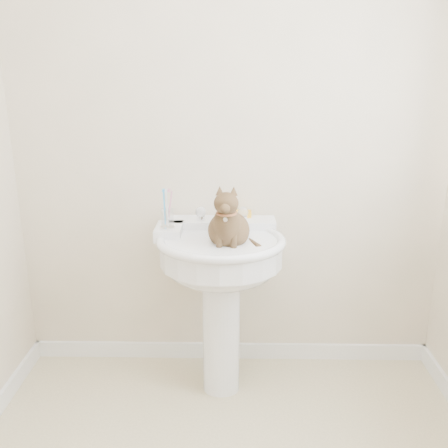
{
  "coord_description": "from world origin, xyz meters",
  "views": [
    {
      "loc": [
        0.02,
        -1.39,
        1.58
      ],
      "look_at": [
        -0.03,
        0.79,
        0.89
      ],
      "focal_mm": 40.0,
      "sensor_mm": 36.0,
      "label": 1
    }
  ],
  "objects": [
    {
      "name": "cat",
      "position": [
        -0.0,
        0.77,
        0.89
      ],
      "size": [
        0.21,
        0.27,
        0.39
      ],
      "rotation": [
        0.0,
        0.0,
        -0.1
      ],
      "color": "brown",
      "rests_on": "pedestal_sink"
    },
    {
      "name": "soap_bar",
      "position": [
        0.06,
        1.05,
        0.86
      ],
      "size": [
        0.09,
        0.06,
        0.03
      ],
      "primitive_type": "cube",
      "rotation": [
        0.0,
        0.0,
        0.03
      ],
      "color": "gold",
      "rests_on": "pedestal_sink"
    },
    {
      "name": "faucet",
      "position": [
        -0.04,
        0.96,
        0.89
      ],
      "size": [
        0.28,
        0.12,
        0.14
      ],
      "color": "silver",
      "rests_on": "pedestal_sink"
    },
    {
      "name": "wall_back",
      "position": [
        0.0,
        1.1,
        1.25
      ],
      "size": [
        2.2,
        0.0,
        2.5
      ],
      "primitive_type": null,
      "color": "beige",
      "rests_on": "ground"
    },
    {
      "name": "pedestal_sink",
      "position": [
        -0.04,
        0.81,
        0.67
      ],
      "size": [
        0.62,
        0.6,
        0.85
      ],
      "color": "white",
      "rests_on": "floor"
    },
    {
      "name": "toothbrush_cup",
      "position": [
        -0.29,
        0.85,
        0.9
      ],
      "size": [
        0.07,
        0.07,
        0.19
      ],
      "rotation": [
        0.0,
        0.0,
        0.02
      ],
      "color": "silver",
      "rests_on": "pedestal_sink"
    },
    {
      "name": "baseboard_back",
      "position": [
        0.0,
        1.09,
        0.04
      ],
      "size": [
        2.2,
        0.02,
        0.09
      ],
      "primitive_type": "cube",
      "color": "white",
      "rests_on": "floor"
    }
  ]
}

